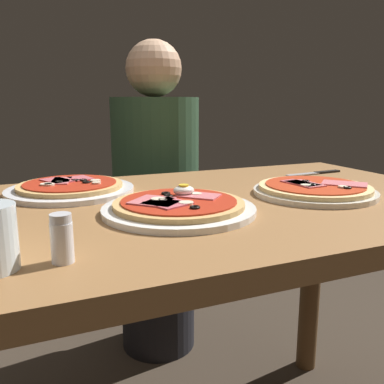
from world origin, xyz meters
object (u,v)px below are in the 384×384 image
(dining_table, at_px, (212,254))
(salt_shaker, at_px, (62,239))
(pizza_across_right, at_px, (70,188))
(diner_person, at_px, (156,210))
(knife, at_px, (317,173))
(pizza_foreground, at_px, (179,206))
(pizza_across_left, at_px, (315,190))

(dining_table, relative_size, salt_shaker, 18.10)
(pizza_across_right, bearing_deg, diner_person, 51.97)
(pizza_across_right, height_order, diner_person, diner_person)
(pizza_across_right, height_order, knife, pizza_across_right)
(pizza_across_right, bearing_deg, salt_shaker, -98.61)
(pizza_foreground, relative_size, pizza_across_left, 1.07)
(pizza_foreground, xyz_separation_m, diner_person, (0.20, 0.74, -0.21))
(pizza_foreground, bearing_deg, salt_shaker, -143.05)
(pizza_across_left, bearing_deg, knife, 49.03)
(dining_table, height_order, salt_shaker, salt_shaker)
(salt_shaker, bearing_deg, pizza_across_right, 81.39)
(pizza_across_right, height_order, salt_shaker, salt_shaker)
(pizza_foreground, distance_m, knife, 0.60)
(knife, xyz_separation_m, diner_person, (-0.34, 0.49, -0.20))
(pizza_across_right, distance_m, diner_person, 0.63)
(dining_table, xyz_separation_m, diner_person, (0.09, 0.67, -0.07))
(pizza_across_left, distance_m, salt_shaker, 0.62)
(pizza_foreground, distance_m, pizza_across_right, 0.32)
(pizza_across_right, bearing_deg, knife, -1.53)
(pizza_across_left, xyz_separation_m, knife, (0.20, 0.23, -0.01))
(knife, height_order, diner_person, diner_person)
(pizza_across_left, distance_m, pizza_across_right, 0.57)
(knife, xyz_separation_m, salt_shaker, (-0.78, -0.43, 0.03))
(dining_table, relative_size, pizza_across_left, 4.34)
(dining_table, relative_size, pizza_across_right, 4.10)
(dining_table, xyz_separation_m, salt_shaker, (-0.34, -0.25, 0.16))
(pizza_across_right, bearing_deg, dining_table, -35.78)
(pizza_across_left, distance_m, knife, 0.30)
(pizza_foreground, bearing_deg, pizza_across_right, 122.01)
(salt_shaker, bearing_deg, knife, 28.76)
(diner_person, bearing_deg, pizza_across_left, 101.64)
(pizza_across_right, relative_size, knife, 1.51)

